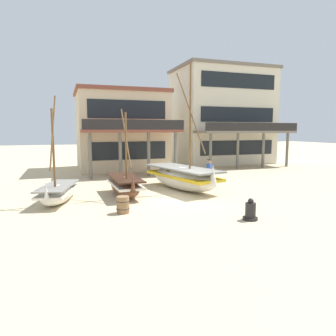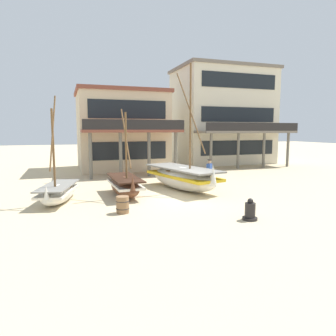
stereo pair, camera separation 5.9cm
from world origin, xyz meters
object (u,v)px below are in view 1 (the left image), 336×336
harbor_building_main (121,130)px  wooden_barrel (123,205)px  harbor_building_annex (221,116)px  fisherman_by_hull (209,174)px  fishing_boat_centre_large (183,177)px  fishing_boat_near_left (125,185)px  fishing_boat_far_right (58,192)px  capstan_winch (250,211)px

harbor_building_main → wooden_barrel: bearing=-100.2°
harbor_building_annex → fisherman_by_hull: bearing=-121.2°
fisherman_by_hull → fishing_boat_centre_large: bearing=-178.6°
fishing_boat_near_left → fisherman_by_hull: 5.17m
harbor_building_annex → fishing_boat_near_left: bearing=-134.0°
wooden_barrel → harbor_building_annex: harbor_building_annex is taller
harbor_building_main → harbor_building_annex: bearing=9.7°
fishing_boat_far_right → fisherman_by_hull: 8.45m
capstan_winch → wooden_barrel: 5.06m
fisherman_by_hull → capstan_winch: size_ratio=2.02×
fishing_boat_near_left → harbor_building_annex: size_ratio=0.46×
fisherman_by_hull → fishing_boat_far_right: bearing=-172.9°
fishing_boat_centre_large → harbor_building_main: (-1.53, 10.82, 2.65)m
wooden_barrel → harbor_building_annex: bearing=50.8°
wooden_barrel → fishing_boat_centre_large: bearing=42.7°
capstan_winch → harbor_building_annex: (9.10, 19.03, 4.48)m
fishing_boat_centre_large → wooden_barrel: (-4.16, -3.85, -0.36)m
capstan_winch → wooden_barrel: capstan_winch is taller
capstan_winch → harbor_building_main: bearing=95.9°
fishing_boat_centre_large → fisherman_by_hull: (1.68, 0.04, 0.12)m
fishing_boat_centre_large → capstan_winch: size_ratio=8.25×
harbor_building_main → harbor_building_annex: size_ratio=0.94×
fishing_boat_centre_large → fishing_boat_far_right: fishing_boat_centre_large is taller
fishing_boat_near_left → wooden_barrel: fishing_boat_near_left is taller
fishing_boat_far_right → harbor_building_annex: 21.52m
fishing_boat_centre_large → fisherman_by_hull: 1.69m
harbor_building_main → capstan_winch: bearing=-84.1°
capstan_winch → fishing_boat_centre_large: bearing=92.1°
fisherman_by_hull → wooden_barrel: size_ratio=2.41×
fishing_boat_far_right → capstan_winch: size_ratio=5.94×
capstan_winch → harbor_building_annex: bearing=64.4°
wooden_barrel → fishing_boat_far_right: bearing=131.8°
wooden_barrel → harbor_building_main: (2.63, 14.66, 3.01)m
fisherman_by_hull → wooden_barrel: (-5.85, -3.89, -0.48)m
fisherman_by_hull → harbor_building_annex: size_ratio=0.18×
wooden_barrel → harbor_building_annex: size_ratio=0.07×
fisherman_by_hull → harbor_building_main: bearing=106.6°
fishing_boat_centre_large → capstan_winch: 6.36m
fishing_boat_far_right → harbor_building_main: (5.16, 11.83, 2.88)m
harbor_building_main → fishing_boat_far_right: bearing=-113.6°
harbor_building_annex → capstan_winch: bearing=-115.6°
fisherman_by_hull → wooden_barrel: fisherman_by_hull is taller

